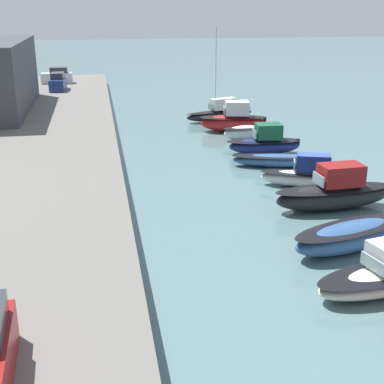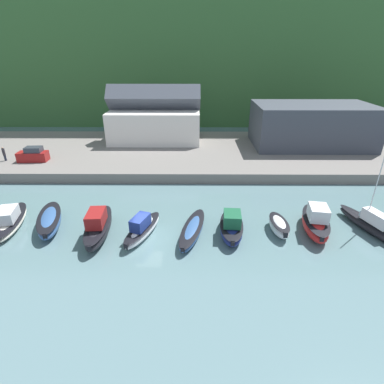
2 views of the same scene
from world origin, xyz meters
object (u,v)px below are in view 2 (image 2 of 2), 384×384
(moored_boat_8, at_px, (279,226))
(person_on_quay, at_px, (4,154))
(moored_boat_2, at_px, (10,220))
(moored_boat_4, at_px, (98,226))
(moored_boat_9, at_px, (315,222))
(moored_boat_10, at_px, (371,224))
(moored_boat_3, at_px, (50,221))
(moored_boat_7, at_px, (231,226))
(parked_car_1, at_px, (33,155))
(moored_boat_5, at_px, (142,229))
(moored_boat_6, at_px, (192,230))

(moored_boat_8, relative_size, person_on_quay, 1.96)
(moored_boat_2, distance_m, moored_boat_4, 9.69)
(moored_boat_9, height_order, moored_boat_10, moored_boat_10)
(moored_boat_4, relative_size, moored_boat_9, 1.12)
(moored_boat_3, bearing_deg, moored_boat_8, -19.70)
(moored_boat_3, relative_size, moored_boat_9, 1.08)
(moored_boat_7, bearing_deg, moored_boat_10, 6.54)
(moored_boat_9, height_order, parked_car_1, parked_car_1)
(moored_boat_4, relative_size, person_on_quay, 3.57)
(moored_boat_4, xyz_separation_m, moored_boat_5, (4.25, -0.06, -0.22))
(moored_boat_2, xyz_separation_m, moored_boat_6, (18.69, -1.33, -0.24))
(moored_boat_8, distance_m, parked_car_1, 36.63)
(moored_boat_5, relative_size, moored_boat_10, 0.69)
(moored_boat_6, bearing_deg, parked_car_1, 157.06)
(moored_boat_10, bearing_deg, moored_boat_8, 163.15)
(parked_car_1, bearing_deg, moored_boat_8, -120.50)
(moored_boat_7, height_order, parked_car_1, parked_car_1)
(moored_boat_8, distance_m, moored_boat_9, 3.64)
(parked_car_1, bearing_deg, moored_boat_9, -117.90)
(moored_boat_8, bearing_deg, person_on_quay, 152.01)
(moored_boat_9, relative_size, parked_car_1, 1.59)
(moored_boat_3, height_order, moored_boat_8, moored_boat_3)
(moored_boat_9, xyz_separation_m, person_on_quay, (-40.39, 16.90, 1.43))
(moored_boat_4, xyz_separation_m, person_on_quay, (-19.04, 17.75, 1.50))
(moored_boat_6, xyz_separation_m, person_on_quay, (-28.17, 17.53, 2.01))
(moored_boat_5, xyz_separation_m, moored_boat_9, (17.09, 0.91, 0.29))
(moored_boat_7, relative_size, moored_boat_8, 1.48)
(moored_boat_4, height_order, moored_boat_7, moored_boat_4)
(person_on_quay, bearing_deg, moored_boat_2, -59.66)
(moored_boat_3, bearing_deg, moored_boat_5, -26.97)
(moored_boat_10, distance_m, person_on_quay, 49.04)
(moored_boat_10, distance_m, parked_car_1, 44.95)
(moored_boat_2, relative_size, moored_boat_4, 1.03)
(moored_boat_4, bearing_deg, parked_car_1, 126.19)
(moored_boat_5, xyz_separation_m, moored_boat_7, (8.71, 0.38, 0.10))
(moored_boat_10, bearing_deg, moored_boat_3, 160.82)
(moored_boat_3, height_order, moored_boat_7, moored_boat_7)
(moored_boat_2, height_order, person_on_quay, person_on_quay)
(moored_boat_2, distance_m, person_on_quay, 18.85)
(moored_boat_4, distance_m, moored_boat_10, 26.99)
(moored_boat_6, xyz_separation_m, moored_boat_10, (17.85, 0.67, 0.32))
(moored_boat_2, bearing_deg, moored_boat_3, -12.24)
(moored_boat_8, distance_m, moored_boat_10, 9.26)
(moored_boat_10, bearing_deg, moored_boat_6, 164.12)
(moored_boat_2, bearing_deg, moored_boat_9, -13.44)
(moored_boat_2, relative_size, person_on_quay, 3.69)
(moored_boat_6, bearing_deg, moored_boat_7, 14.68)
(moored_boat_8, bearing_deg, moored_boat_4, 179.15)
(moored_boat_5, bearing_deg, person_on_quay, 162.26)
(parked_car_1, bearing_deg, moored_boat_5, -135.97)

